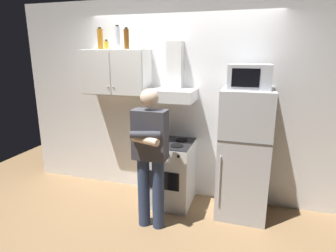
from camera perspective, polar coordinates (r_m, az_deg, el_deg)
The scene contains 12 objects.
ground_plane at distance 3.86m, azimuth 0.00°, elevation -16.74°, with size 7.00×7.00×0.00m, color olive.
back_wall_tiled at distance 3.93m, azimuth 2.58°, elevation 4.96°, with size 4.80×0.10×2.70m, color white.
upper_cabinet at distance 3.97m, azimuth -10.38°, elevation 10.67°, with size 0.90×0.37×0.60m.
stove_oven at distance 3.88m, azimuth 0.38°, elevation -9.33°, with size 0.60×0.62×0.87m.
range_hood at distance 3.69m, azimuth 0.98°, elevation 8.23°, with size 0.60×0.44×0.75m.
refrigerator at distance 3.61m, azimuth 15.07°, elevation -5.49°, with size 0.60×0.62×1.60m.
microwave at distance 3.43m, azimuth 16.13°, elevation 9.55°, with size 0.48×0.37×0.28m.
person_standing at distance 3.19m, azimuth -3.62°, elevation -5.77°, with size 0.38×0.33×1.64m.
bottle_vodka_clear at distance 3.96m, azimuth -10.14°, elevation 17.11°, with size 0.08×0.08×0.30m.
bottle_liquor_amber at distance 4.11m, azimuth -13.50°, elevation 16.71°, with size 0.07×0.07×0.28m.
bottle_beer_brown at distance 3.88m, azimuth -8.36°, elevation 16.99°, with size 0.07×0.07×0.27m.
bottle_spice_jar at distance 4.00m, azimuth -12.30°, elevation 15.68°, with size 0.06×0.06×0.12m.
Camera 1 is at (0.97, -3.15, 2.02)m, focal length 30.25 mm.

